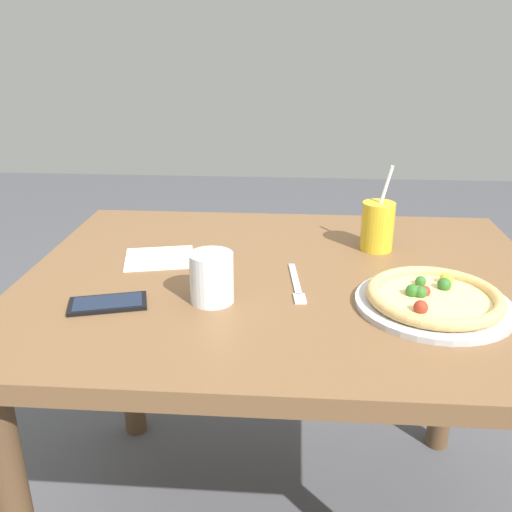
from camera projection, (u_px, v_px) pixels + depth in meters
name	position (u px, v px, depth m)	size (l,w,h in m)	color
dining_table	(284.00, 320.00, 1.28)	(1.16, 0.90, 0.75)	brown
pizza_near	(434.00, 299.00, 1.09)	(0.30, 0.30, 0.04)	#B7B7BC
drink_cup_colored	(377.00, 226.00, 1.37)	(0.08, 0.08, 0.21)	gold
water_cup_clear	(211.00, 277.00, 1.10)	(0.09, 0.09, 0.10)	silver
paper_napkin	(160.00, 258.00, 1.33)	(0.16, 0.14, 0.00)	white
fork	(296.00, 285.00, 1.19)	(0.04, 0.20, 0.00)	silver
cell_phone	(108.00, 303.00, 1.10)	(0.16, 0.11, 0.01)	black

